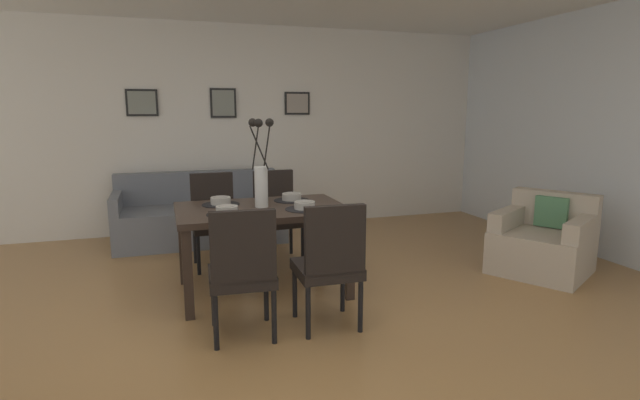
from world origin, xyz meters
name	(u,v)px	position (x,y,z in m)	size (l,w,h in m)	color
ground_plane	(283,330)	(0.00, 0.00, 0.00)	(9.00, 9.00, 0.00)	#A87A47
back_wall_panel	(222,129)	(0.00, 3.25, 1.30)	(9.00, 0.10, 2.60)	white
side_window_wall	(640,135)	(3.65, 0.40, 1.30)	(0.10, 6.30, 2.60)	white
dining_table	(262,217)	(0.02, 0.81, 0.65)	(1.40, 0.93, 0.74)	#33261E
dining_chair_near_left	(242,267)	(-0.28, -0.05, 0.51)	(0.47, 0.47, 0.92)	black
dining_chair_near_right	(214,215)	(-0.29, 1.69, 0.51)	(0.45, 0.45, 0.92)	black
dining_chair_far_left	(330,260)	(0.32, -0.07, 0.51)	(0.45, 0.45, 0.92)	black
dining_chair_far_right	(277,211)	(0.35, 1.70, 0.51)	(0.47, 0.47, 0.92)	black
centerpiece_vase	(261,174)	(0.02, 0.81, 1.02)	(0.21, 0.23, 0.73)	silver
placemat_near_left	(227,214)	(-0.29, 0.60, 0.74)	(0.32, 0.32, 0.01)	black
bowl_near_left	(227,209)	(-0.29, 0.60, 0.78)	(0.17, 0.17, 0.07)	#B2ADA3
placemat_near_right	(221,204)	(-0.29, 1.02, 0.74)	(0.32, 0.32, 0.01)	black
bowl_near_right	(221,200)	(-0.29, 1.02, 0.78)	(0.17, 0.17, 0.07)	#B2ADA3
placemat_far_left	(305,209)	(0.34, 0.60, 0.74)	(0.32, 0.32, 0.01)	black
bowl_far_left	(305,205)	(0.34, 0.60, 0.78)	(0.17, 0.17, 0.07)	#B2ADA3
placemat_far_right	(292,200)	(0.34, 1.02, 0.74)	(0.32, 0.32, 0.01)	black
bowl_far_right	(292,196)	(0.34, 1.02, 0.78)	(0.17, 0.17, 0.07)	#B2ADA3
sofa	(201,217)	(-0.35, 2.70, 0.28)	(1.93, 0.84, 0.80)	slate
armchair	(543,243)	(2.69, 0.50, 0.29)	(1.10, 1.10, 0.75)	#B7A893
framed_picture_left	(142,103)	(-0.94, 3.18, 1.63)	(0.37, 0.03, 0.32)	black
framed_picture_center	(223,103)	(0.02, 3.18, 1.63)	(0.32, 0.03, 0.37)	black
framed_picture_right	(297,103)	(0.99, 3.18, 1.63)	(0.34, 0.03, 0.29)	black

